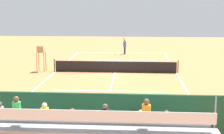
# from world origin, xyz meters

# --- Properties ---
(ground_plane) EXTENTS (60.00, 60.00, 0.00)m
(ground_plane) POSITION_xyz_m (0.00, 0.00, 0.00)
(ground_plane) COLOR #D17542
(court_line_markings) EXTENTS (10.10, 22.20, 0.01)m
(court_line_markings) POSITION_xyz_m (0.00, -0.04, 0.00)
(court_line_markings) COLOR white
(court_line_markings) RESTS_ON ground
(tennis_net) EXTENTS (10.30, 0.10, 1.07)m
(tennis_net) POSITION_xyz_m (0.00, 0.00, 0.50)
(tennis_net) COLOR black
(tennis_net) RESTS_ON ground
(backdrop_wall) EXTENTS (18.00, 0.16, 2.00)m
(backdrop_wall) POSITION_xyz_m (0.00, 14.00, 1.00)
(backdrop_wall) COLOR #1E4C2D
(backdrop_wall) RESTS_ON ground
(bleacher_stand) EXTENTS (9.06, 2.40, 2.48)m
(bleacher_stand) POSITION_xyz_m (0.02, 15.35, 0.95)
(bleacher_stand) COLOR gray
(bleacher_stand) RESTS_ON ground
(umpire_chair) EXTENTS (0.67, 0.67, 2.14)m
(umpire_chair) POSITION_xyz_m (6.20, 0.05, 1.31)
(umpire_chair) COLOR #A88456
(umpire_chair) RESTS_ON ground
(courtside_bench) EXTENTS (1.80, 0.40, 0.93)m
(courtside_bench) POSITION_xyz_m (-2.86, 13.27, 0.56)
(courtside_bench) COLOR #33383D
(courtside_bench) RESTS_ON ground
(equipment_bag) EXTENTS (0.90, 0.36, 0.36)m
(equipment_bag) POSITION_xyz_m (-0.79, 13.40, 0.18)
(equipment_bag) COLOR black
(equipment_bag) RESTS_ON ground
(tennis_player) EXTENTS (0.46, 0.56, 1.93)m
(tennis_player) POSITION_xyz_m (-0.43, -10.04, 1.02)
(tennis_player) COLOR navy
(tennis_player) RESTS_ON ground
(tennis_racket) EXTENTS (0.57, 0.32, 0.03)m
(tennis_racket) POSITION_xyz_m (0.30, -9.51, 0.01)
(tennis_racket) COLOR black
(tennis_racket) RESTS_ON ground
(tennis_ball_near) EXTENTS (0.07, 0.07, 0.07)m
(tennis_ball_near) POSITION_xyz_m (-0.49, -6.49, 0.03)
(tennis_ball_near) COLOR #CCDB33
(tennis_ball_near) RESTS_ON ground
(tennis_ball_far) EXTENTS (0.07, 0.07, 0.07)m
(tennis_ball_far) POSITION_xyz_m (-1.53, -7.85, 0.03)
(tennis_ball_far) COLOR #CCDB33
(tennis_ball_far) RESTS_ON ground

